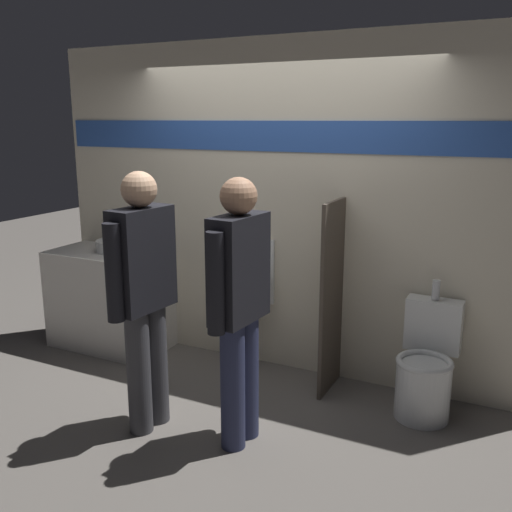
# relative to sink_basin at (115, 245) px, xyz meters

# --- Properties ---
(ground_plane) EXTENTS (16.00, 16.00, 0.00)m
(ground_plane) POSITION_rel_sink_basin_xyz_m (1.51, -0.33, -0.95)
(ground_plane) COLOR #5B5651
(display_wall) EXTENTS (4.29, 0.07, 2.70)m
(display_wall) POSITION_rel_sink_basin_xyz_m (1.51, 0.27, 0.41)
(display_wall) COLOR beige
(display_wall) RESTS_ON ground_plane
(sink_counter) EXTENTS (1.07, 0.60, 0.90)m
(sink_counter) POSITION_rel_sink_basin_xyz_m (-0.05, -0.06, -0.50)
(sink_counter) COLOR silver
(sink_counter) RESTS_ON ground_plane
(sink_basin) EXTENTS (0.34, 0.34, 0.24)m
(sink_basin) POSITION_rel_sink_basin_xyz_m (0.00, 0.00, 0.00)
(sink_basin) COLOR silver
(sink_basin) RESTS_ON sink_counter
(cell_phone) EXTENTS (0.07, 0.14, 0.01)m
(cell_phone) POSITION_rel_sink_basin_xyz_m (0.27, -0.18, -0.05)
(cell_phone) COLOR #B7B7BC
(cell_phone) RESTS_ON sink_counter
(divider_near_counter) EXTENTS (0.03, 0.46, 1.49)m
(divider_near_counter) POSITION_rel_sink_basin_xyz_m (2.07, 0.01, -0.21)
(divider_near_counter) COLOR #4C4238
(divider_near_counter) RESTS_ON ground_plane
(urinal_near_counter) EXTENTS (0.34, 0.30, 1.14)m
(urinal_near_counter) POSITION_rel_sink_basin_xyz_m (1.33, 0.10, -0.20)
(urinal_near_counter) COLOR silver
(urinal_near_counter) RESTS_ON ground_plane
(toilet) EXTENTS (0.40, 0.56, 0.95)m
(toilet) POSITION_rel_sink_basin_xyz_m (2.81, -0.06, -0.62)
(toilet) COLOR silver
(toilet) RESTS_ON ground_plane
(person_in_vest) EXTENTS (0.24, 0.61, 1.76)m
(person_in_vest) POSITION_rel_sink_basin_xyz_m (1.15, -1.08, 0.02)
(person_in_vest) COLOR #3D3D42
(person_in_vest) RESTS_ON ground_plane
(person_with_lanyard) EXTENTS (0.23, 0.61, 1.74)m
(person_with_lanyard) POSITION_rel_sink_basin_xyz_m (1.80, -0.97, 0.01)
(person_with_lanyard) COLOR #282D4C
(person_with_lanyard) RESTS_ON ground_plane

